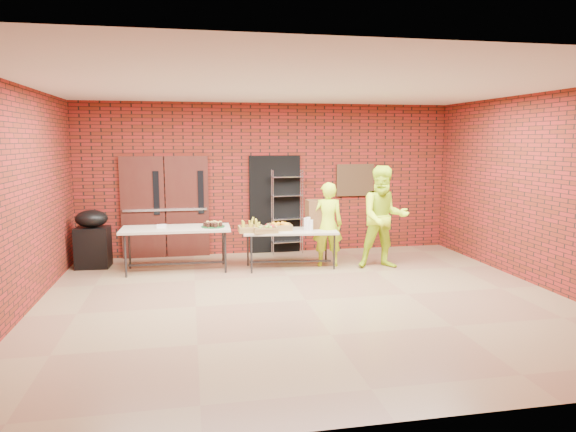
# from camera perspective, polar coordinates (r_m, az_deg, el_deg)

# --- Properties ---
(room) EXTENTS (8.08, 7.08, 3.28)m
(room) POSITION_cam_1_polar(r_m,az_deg,el_deg) (7.61, 2.03, 2.23)
(room) COLOR #8A664A
(room) RESTS_ON ground
(double_doors) EXTENTS (1.78, 0.12, 2.10)m
(double_doors) POSITION_cam_1_polar(r_m,az_deg,el_deg) (10.91, -13.45, 0.99)
(double_doors) COLOR #3F1A12
(double_doors) RESTS_ON room
(dark_doorway) EXTENTS (1.10, 0.06, 2.10)m
(dark_doorway) POSITION_cam_1_polar(r_m,az_deg,el_deg) (11.07, -1.48, 1.30)
(dark_doorway) COLOR black
(dark_doorway) RESTS_ON room
(bronze_plaque) EXTENTS (0.85, 0.04, 0.70)m
(bronze_plaque) POSITION_cam_1_polar(r_m,az_deg,el_deg) (11.44, 7.47, 3.98)
(bronze_plaque) COLOR #472E1C
(bronze_plaque) RESTS_ON room
(wire_rack) EXTENTS (0.68, 0.28, 1.80)m
(wire_rack) POSITION_cam_1_polar(r_m,az_deg,el_deg) (10.99, -0.09, 0.47)
(wire_rack) COLOR #B9B8BF
(wire_rack) RESTS_ON room
(table_left) EXTENTS (2.01, 0.88, 0.82)m
(table_left) POSITION_cam_1_polar(r_m,az_deg,el_deg) (9.74, -12.34, -1.67)
(table_left) COLOR tan
(table_left) RESTS_ON room
(table_right) EXTENTS (1.84, 0.94, 0.73)m
(table_right) POSITION_cam_1_polar(r_m,az_deg,el_deg) (9.76, 0.27, -1.94)
(table_right) COLOR tan
(table_right) RESTS_ON room
(basket_bananas) EXTENTS (0.45, 0.35, 0.14)m
(basket_bananas) POSITION_cam_1_polar(r_m,az_deg,el_deg) (9.60, -4.17, -1.41)
(basket_bananas) COLOR olive
(basket_bananas) RESTS_ON table_right
(basket_oranges) EXTENTS (0.45, 0.35, 0.14)m
(basket_oranges) POSITION_cam_1_polar(r_m,az_deg,el_deg) (9.78, -0.95, -1.20)
(basket_oranges) COLOR olive
(basket_oranges) RESTS_ON table_right
(basket_apples) EXTENTS (0.44, 0.34, 0.14)m
(basket_apples) POSITION_cam_1_polar(r_m,az_deg,el_deg) (9.52, -2.54, -1.48)
(basket_apples) COLOR olive
(basket_apples) RESTS_ON table_right
(muffin_tray) EXTENTS (0.44, 0.44, 0.11)m
(muffin_tray) POSITION_cam_1_polar(r_m,az_deg,el_deg) (9.67, -8.33, -0.93)
(muffin_tray) COLOR #155023
(muffin_tray) RESTS_ON table_left
(napkin_box) EXTENTS (0.17, 0.12, 0.06)m
(napkin_box) POSITION_cam_1_polar(r_m,az_deg,el_deg) (9.77, -13.87, -1.10)
(napkin_box) COLOR white
(napkin_box) RESTS_ON table_left
(coffee_dispenser) EXTENTS (0.42, 0.37, 0.55)m
(coffee_dispenser) POSITION_cam_1_polar(r_m,az_deg,el_deg) (10.00, 3.29, 0.23)
(coffee_dispenser) COLOR brown
(coffee_dispenser) RESTS_ON table_right
(cup_stack_front) EXTENTS (0.08, 0.08, 0.25)m
(cup_stack_front) POSITION_cam_1_polar(r_m,az_deg,el_deg) (9.73, 2.26, -0.87)
(cup_stack_front) COLOR white
(cup_stack_front) RESTS_ON table_right
(cup_stack_mid) EXTENTS (0.07, 0.07, 0.21)m
(cup_stack_mid) POSITION_cam_1_polar(r_m,az_deg,el_deg) (9.66, 2.58, -1.05)
(cup_stack_mid) COLOR white
(cup_stack_mid) RESTS_ON table_right
(cup_stack_back) EXTENTS (0.07, 0.07, 0.22)m
(cup_stack_back) POSITION_cam_1_polar(r_m,az_deg,el_deg) (9.81, 1.98, -0.86)
(cup_stack_back) COLOR white
(cup_stack_back) RESTS_ON table_right
(covered_grill) EXTENTS (0.63, 0.54, 1.11)m
(covered_grill) POSITION_cam_1_polar(r_m,az_deg,el_deg) (10.50, -20.88, -2.37)
(covered_grill) COLOR black
(covered_grill) RESTS_ON room
(volunteer_woman) EXTENTS (0.64, 0.47, 1.63)m
(volunteer_woman) POSITION_cam_1_polar(r_m,az_deg,el_deg) (9.90, 4.40, -0.93)
(volunteer_woman) COLOR #C4F01A
(volunteer_woman) RESTS_ON room
(volunteer_man) EXTENTS (1.03, 0.85, 1.95)m
(volunteer_man) POSITION_cam_1_polar(r_m,az_deg,el_deg) (9.88, 10.60, -0.14)
(volunteer_man) COLOR #C4F01A
(volunteer_man) RESTS_ON room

